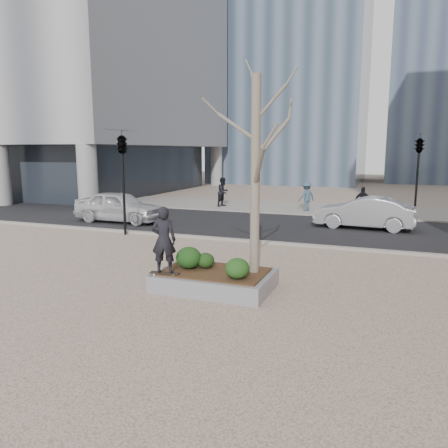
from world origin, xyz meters
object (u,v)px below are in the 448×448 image
at_px(skateboarder, 164,240).
at_px(police_car, 119,206).
at_px(planter, 215,280).
at_px(skateboard, 164,274).

height_order(skateboarder, police_car, skateboarder).
bearing_deg(skateboarder, planter, -163.82).
xyz_separation_m(planter, skateboard, (-1.10, -0.74, 0.26)).
height_order(skateboard, skateboarder, skateboarder).
xyz_separation_m(planter, police_car, (-8.64, 8.34, 0.59)).
bearing_deg(skateboard, planter, 25.64).
bearing_deg(planter, skateboarder, -146.02).
relative_size(skateboard, skateboarder, 0.45).
bearing_deg(police_car, planter, -134.14).
distance_m(skateboard, skateboarder, 0.90).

